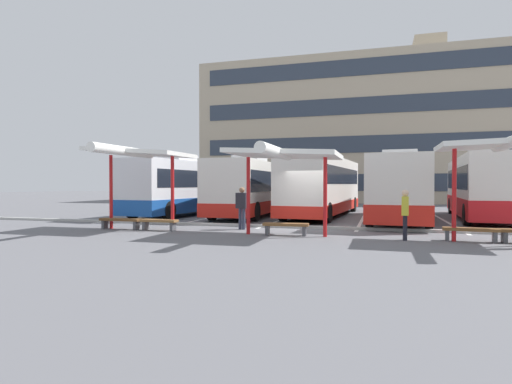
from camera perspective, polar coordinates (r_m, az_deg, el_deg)
name	(u,v)px	position (r m, az deg, el deg)	size (l,w,h in m)	color
ground_plane	(308,228)	(18.17, 7.09, -4.88)	(160.00, 160.00, 0.00)	slate
terminal_building	(354,135)	(49.65, 13.13, 7.55)	(31.92, 14.36, 17.75)	tan
coach_bus_0	(191,188)	(26.56, -8.83, 0.55)	(3.58, 11.83, 3.58)	silver
coach_bus_1	(257,188)	(25.67, 0.13, 0.49)	(2.72, 12.15, 3.50)	silver
coach_bus_2	(324,186)	(25.28, 9.17, 0.80)	(3.42, 12.40, 3.74)	silver
coach_bus_3	(400,190)	(22.88, 18.98, 0.31)	(3.26, 11.77, 3.48)	silver
coach_bus_4	(482,188)	(25.50, 28.36, 0.47)	(3.38, 11.57, 3.65)	silver
lane_stripe_0	(164,214)	(27.39, -12.34, -2.89)	(0.16, 14.00, 0.01)	white
lane_stripe_1	(224,215)	(25.67, -4.30, -3.13)	(0.16, 14.00, 0.01)	white
lane_stripe_2	(290,216)	(24.53, 4.69, -3.33)	(0.16, 14.00, 0.01)	white
lane_stripe_3	(363,218)	(24.03, 14.31, -3.45)	(0.16, 14.00, 0.01)	white
lane_stripe_4	(443,220)	(24.22, 24.05, -3.47)	(0.16, 14.00, 0.01)	white
waiting_shelter_0	(137,154)	(17.82, -15.81, 4.94)	(3.89, 4.49, 3.40)	red
bench_0	(121,221)	(18.45, -17.91, -3.77)	(1.83, 0.43, 0.45)	brown
bench_1	(159,222)	(17.51, -13.02, -4.03)	(1.58, 0.46, 0.45)	brown
waiting_shelter_1	(284,156)	(15.14, 3.83, 4.96)	(3.88, 5.11, 3.14)	red
bench_2	(286,226)	(15.48, 4.06, -4.66)	(1.69, 0.52, 0.45)	brown
waiting_shelter_2	(505,146)	(15.29, 30.76, 5.36)	(3.83, 4.23, 3.31)	red
bench_3	(471,231)	(15.45, 27.11, -4.78)	(1.72, 0.59, 0.45)	brown
platform_kerb	(307,227)	(17.94, 6.97, -4.76)	(44.00, 0.24, 0.12)	#ADADA8
waiting_passenger_0	(242,205)	(17.42, -1.92, -1.73)	(0.55, 0.35, 1.76)	#33384C
waiting_passenger_1	(405,211)	(14.91, 19.59, -2.44)	(0.26, 0.50, 1.70)	black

